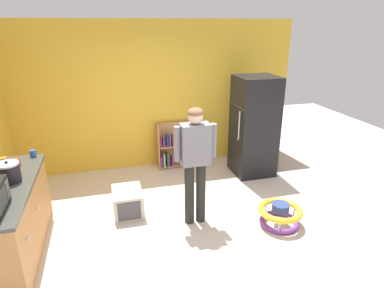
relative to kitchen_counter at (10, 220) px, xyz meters
The scene contains 13 objects.
ground_plane 2.25m from the kitchen_counter, ahead, with size 12.00×12.00×0.00m, color beige.
back_wall 3.24m from the kitchen_counter, 44.97° to the left, with size 5.20×0.06×2.70m, color gold.
kitchen_counter is the anchor object (origin of this frame).
refrigerator 4.00m from the kitchen_counter, 19.76° to the left, with size 0.73×0.68×1.78m.
bookshelf 3.16m from the kitchen_counter, 39.62° to the left, with size 0.80×0.28×0.85m.
standing_person 2.34m from the kitchen_counter, ahead, with size 0.57×0.22×1.64m.
baby_walker 3.41m from the kitchen_counter, ahead, with size 0.60×0.60×0.32m.
pet_carrier 1.51m from the kitchen_counter, 20.66° to the left, with size 0.42×0.55×0.36m.
crock_pot 0.57m from the kitchen_counter, 60.53° to the left, with size 0.26×0.26×0.26m.
red_cup 0.74m from the kitchen_counter, 85.32° to the left, with size 0.08×0.08×0.10m, color red.
yellow_cup 0.61m from the kitchen_counter, 91.15° to the left, with size 0.08×0.08×0.10m, color yellow.
blue_cup 0.99m from the kitchen_counter, 77.32° to the left, with size 0.08×0.08×0.10m, color blue.
orange_cup 0.83m from the kitchen_counter, 101.32° to the left, with size 0.08×0.08×0.10m, color orange.
Camera 1 is at (-1.00, -3.60, 2.63)m, focal length 30.55 mm.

